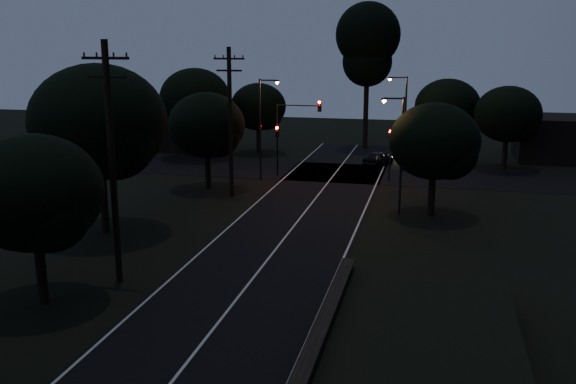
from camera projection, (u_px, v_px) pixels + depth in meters
The scene contains 21 objects.
road_surface at pixel (311, 204), 43.90m from camera, with size 60.00×70.00×0.03m.
utility_pole_mid at pixel (112, 160), 28.61m from camera, with size 2.20×0.30×11.00m.
utility_pole_far at pixel (230, 120), 44.78m from camera, with size 2.20×0.30×10.50m.
tree_left_b at pixel (37, 196), 26.29m from camera, with size 5.72×5.72×7.27m.
tree_left_c at pixel (102, 125), 35.89m from camera, with size 7.71×7.71×9.74m.
tree_left_d at pixel (209, 127), 47.25m from camera, with size 5.69×5.69×7.23m.
tree_far_nw at pixel (260, 108), 62.59m from camera, with size 5.43×5.43×6.88m.
tree_far_w at pixel (197, 100), 59.62m from camera, with size 6.62×6.62×8.43m.
tree_far_ne at pixel (450, 108), 58.53m from camera, with size 5.96×5.96×7.54m.
tree_far_e at pixel (510, 116), 54.66m from camera, with size 5.65×5.65×7.17m.
tree_right_a at pixel (438, 144), 39.85m from camera, with size 5.67×5.67×7.20m.
tall_pine at pixel (368, 44), 63.86m from camera, with size 6.46×6.46×14.67m.
building_left at pixel (163, 125), 67.56m from camera, with size 10.00×8.00×4.40m, color black.
building_right at pixel (566, 138), 59.79m from camera, with size 9.00×7.00×4.00m, color black.
signal_left at pixel (277, 141), 52.66m from camera, with size 0.28×0.35×4.10m.
signal_right at pixel (390, 145), 50.64m from camera, with size 0.28×0.35×4.10m.
signal_mast at pixel (297, 124), 51.94m from camera, with size 3.70×0.35×6.25m.
streetlight_a at pixel (262, 122), 50.51m from camera, with size 1.66×0.26×8.00m.
streetlight_b at pixel (403, 117), 53.87m from camera, with size 1.66×0.26×8.00m.
streetlight_c at pixel (399, 147), 40.55m from camera, with size 1.46×0.26×7.50m.
car at pixel (378, 158), 57.15m from camera, with size 1.54×3.82×1.30m, color black.
Camera 1 is at (8.01, -10.66, 10.98)m, focal length 40.00 mm.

